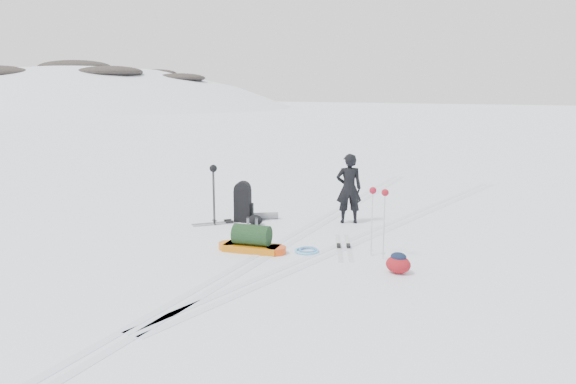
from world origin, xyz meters
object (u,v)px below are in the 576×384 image
object	(u,v)px
pulk_sled	(252,241)
ski_poles_black	(213,176)
expedition_rucksack	(246,203)
skier	(349,188)

from	to	relation	value
pulk_sled	ski_poles_black	world-z (taller)	ski_poles_black
expedition_rucksack	ski_poles_black	distance (m)	1.03
skier	pulk_sled	world-z (taller)	skier
pulk_sled	ski_poles_black	bearing A→B (deg)	133.16
ski_poles_black	expedition_rucksack	bearing A→B (deg)	37.85
skier	expedition_rucksack	bearing A→B (deg)	-4.29
skier	pulk_sled	distance (m)	3.15
expedition_rucksack	skier	bearing A→B (deg)	4.49
skier	ski_poles_black	xyz separation A→B (m)	(-2.57, -1.65, 0.32)
skier	expedition_rucksack	world-z (taller)	skier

